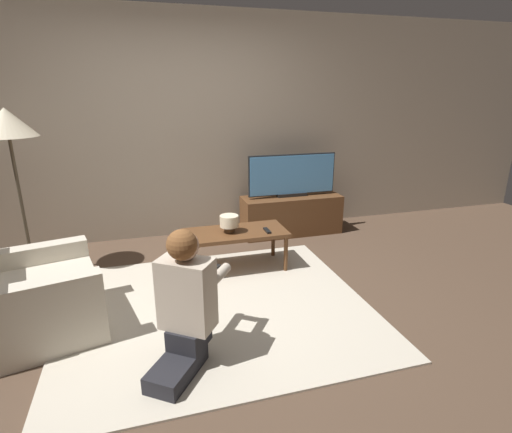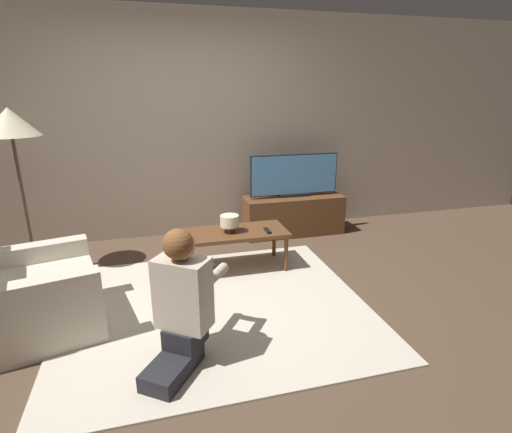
{
  "view_description": "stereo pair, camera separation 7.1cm",
  "coord_description": "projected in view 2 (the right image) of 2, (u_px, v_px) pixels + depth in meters",
  "views": [
    {
      "loc": [
        -0.51,
        -2.87,
        1.74
      ],
      "look_at": [
        0.47,
        0.48,
        0.62
      ],
      "focal_mm": 28.0,
      "sensor_mm": 36.0,
      "label": 1
    },
    {
      "loc": [
        -0.44,
        -2.89,
        1.74
      ],
      "look_at": [
        0.47,
        0.48,
        0.62
      ],
      "focal_mm": 28.0,
      "sensor_mm": 36.0,
      "label": 2
    }
  ],
  "objects": [
    {
      "name": "ground_plane",
      "position": [
        216.0,
        309.0,
        3.3
      ],
      "size": [
        10.0,
        10.0,
        0.0
      ],
      "primitive_type": "plane",
      "color": "brown"
    },
    {
      "name": "wall_back",
      "position": [
        185.0,
        128.0,
        4.68
      ],
      "size": [
        10.0,
        0.06,
        2.6
      ],
      "color": "tan",
      "rests_on": "ground_plane"
    },
    {
      "name": "rug",
      "position": [
        216.0,
        308.0,
        3.3
      ],
      "size": [
        2.45,
        2.15,
        0.02
      ],
      "color": "beige",
      "rests_on": "ground_plane"
    },
    {
      "name": "tv_stand",
      "position": [
        293.0,
        215.0,
        4.96
      ],
      "size": [
        1.22,
        0.4,
        0.48
      ],
      "color": "brown",
      "rests_on": "ground_plane"
    },
    {
      "name": "tv",
      "position": [
        294.0,
        175.0,
        4.81
      ],
      "size": [
        1.1,
        0.08,
        0.52
      ],
      "color": "black",
      "rests_on": "tv_stand"
    },
    {
      "name": "coffee_table",
      "position": [
        236.0,
        235.0,
        3.92
      ],
      "size": [
        1.0,
        0.47,
        0.41
      ],
      "color": "brown",
      "rests_on": "ground_plane"
    },
    {
      "name": "floor_lamp",
      "position": [
        11.0,
        130.0,
        3.51
      ],
      "size": [
        0.49,
        0.49,
        1.58
      ],
      "color": "#4C4233",
      "rests_on": "ground_plane"
    },
    {
      "name": "armchair",
      "position": [
        24.0,
        299.0,
        2.9
      ],
      "size": [
        1.07,
        1.04,
        0.88
      ],
      "rotation": [
        0.0,
        0.0,
        1.81
      ],
      "color": "beige",
      "rests_on": "ground_plane"
    },
    {
      "name": "person_kneeling",
      "position": [
        182.0,
        299.0,
        2.52
      ],
      "size": [
        0.66,
        0.79,
        0.92
      ],
      "rotation": [
        0.0,
        0.0,
        2.52
      ],
      "color": "#232328",
      "rests_on": "rug"
    },
    {
      "name": "table_lamp",
      "position": [
        230.0,
        222.0,
        3.85
      ],
      "size": [
        0.18,
        0.18,
        0.17
      ],
      "color": "#4C3823",
      "rests_on": "coffee_table"
    },
    {
      "name": "remote",
      "position": [
        267.0,
        231.0,
        3.89
      ],
      "size": [
        0.04,
        0.15,
        0.02
      ],
      "color": "black",
      "rests_on": "coffee_table"
    }
  ]
}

